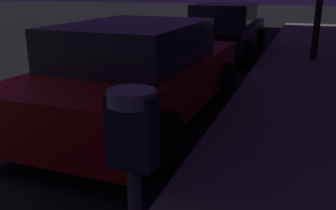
# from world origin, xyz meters

# --- Properties ---
(parking_meter) EXTENTS (0.19, 0.19, 1.38)m
(parking_meter) POSITION_xyz_m (4.47, -0.69, 1.19)
(parking_meter) COLOR #59595B
(parking_meter) RESTS_ON sidewalk
(car_red) EXTENTS (2.15, 4.60, 1.43)m
(car_red) POSITION_xyz_m (2.85, 2.91, 0.71)
(car_red) COLOR maroon
(car_red) RESTS_ON ground
(car_black) EXTENTS (1.98, 4.61, 1.43)m
(car_black) POSITION_xyz_m (2.85, 8.67, 0.70)
(car_black) COLOR black
(car_black) RESTS_ON ground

